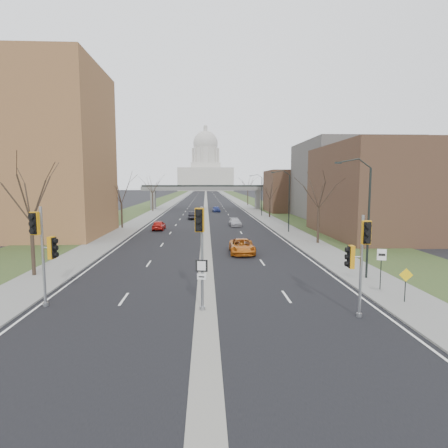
{
  "coord_description": "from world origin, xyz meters",
  "views": [
    {
      "loc": [
        0.03,
        -20.38,
        7.07
      ],
      "look_at": [
        1.43,
        8.56,
        3.86
      ],
      "focal_mm": 30.0,
      "sensor_mm": 36.0,
      "label": 1
    }
  ],
  "objects": [
    {
      "name": "car_right_near",
      "position": [
        3.62,
        16.44,
        0.73
      ],
      "size": [
        2.52,
        5.29,
        1.46
      ],
      "primitive_type": "imported",
      "rotation": [
        0.0,
        0.0,
        -0.02
      ],
      "color": "#BC5E14",
      "rests_on": "ground"
    },
    {
      "name": "road_surface",
      "position": [
        0.0,
        150.0,
        0.01
      ],
      "size": [
        20.0,
        600.0,
        0.01
      ],
      "primitive_type": "cube",
      "color": "black",
      "rests_on": "ground"
    },
    {
      "name": "streetlight_mid",
      "position": [
        10.99,
        32.0,
        6.95
      ],
      "size": [
        2.61,
        0.2,
        8.7
      ],
      "color": "black",
      "rests_on": "sidewalk_right"
    },
    {
      "name": "car_left_near",
      "position": [
        -7.05,
        35.86,
        0.72
      ],
      "size": [
        1.78,
        4.27,
        1.45
      ],
      "primitive_type": "imported",
      "rotation": [
        0.0,
        0.0,
        3.12
      ],
      "color": "#B41A14",
      "rests_on": "ground"
    },
    {
      "name": "commercial_block_mid",
      "position": [
        28.0,
        52.0,
        7.5
      ],
      "size": [
        18.0,
        22.0,
        15.0
      ],
      "primitive_type": "cube",
      "color": "#53504C",
      "rests_on": "ground"
    },
    {
      "name": "ground",
      "position": [
        0.0,
        0.0,
        0.0
      ],
      "size": [
        700.0,
        700.0,
        0.0
      ],
      "primitive_type": "plane",
      "color": "black",
      "rests_on": "ground"
    },
    {
      "name": "apartment_building",
      "position": [
        -26.0,
        30.0,
        11.0
      ],
      "size": [
        25.0,
        16.0,
        22.0
      ],
      "primitive_type": "cube",
      "color": "#94603B",
      "rests_on": "ground"
    },
    {
      "name": "car_right_mid",
      "position": [
        4.8,
        40.17,
        0.63
      ],
      "size": [
        1.99,
        4.45,
        1.27
      ],
      "primitive_type": "imported",
      "rotation": [
        0.0,
        0.0,
        0.05
      ],
      "color": "#A4A3AA",
      "rests_on": "ground"
    },
    {
      "name": "pedestrian_bridge",
      "position": [
        0.0,
        80.0,
        4.84
      ],
      "size": [
        34.0,
        3.0,
        6.45
      ],
      "color": "slate",
      "rests_on": "ground"
    },
    {
      "name": "tree_left_a",
      "position": [
        -13.0,
        8.0,
        6.64
      ],
      "size": [
        7.2,
        7.2,
        9.4
      ],
      "color": "#382B21",
      "rests_on": "sidewalk_left"
    },
    {
      "name": "signal_pole_left",
      "position": [
        -9.04,
        0.69,
        3.76
      ],
      "size": [
        1.19,
        0.97,
        5.75
      ],
      "rotation": [
        0.0,
        0.0,
        -0.2
      ],
      "color": "gray",
      "rests_on": "ground"
    },
    {
      "name": "tree_left_b",
      "position": [
        -13.0,
        38.0,
        6.23
      ],
      "size": [
        6.75,
        6.75,
        8.81
      ],
      "color": "#382B21",
      "rests_on": "sidewalk_left"
    },
    {
      "name": "tree_left_c",
      "position": [
        -13.0,
        72.0,
        7.04
      ],
      "size": [
        7.65,
        7.65,
        9.99
      ],
      "color": "#382B21",
      "rests_on": "sidewalk_left"
    },
    {
      "name": "car_left_far",
      "position": [
        -2.61,
        52.4,
        0.74
      ],
      "size": [
        1.79,
        4.59,
        1.49
      ],
      "primitive_type": "imported",
      "rotation": [
        0.0,
        0.0,
        3.19
      ],
      "color": "black",
      "rests_on": "ground"
    },
    {
      "name": "grass_verge_right",
      "position": [
        18.0,
        150.0,
        0.05
      ],
      "size": [
        8.0,
        600.0,
        0.1
      ],
      "primitive_type": "cube",
      "color": "#29401D",
      "rests_on": "ground"
    },
    {
      "name": "grass_verge_left",
      "position": [
        -18.0,
        150.0,
        0.05
      ],
      "size": [
        8.0,
        600.0,
        0.1
      ],
      "primitive_type": "cube",
      "color": "#29401D",
      "rests_on": "ground"
    },
    {
      "name": "streetlight_far",
      "position": [
        10.99,
        58.0,
        6.95
      ],
      "size": [
        2.61,
        0.2,
        8.7
      ],
      "color": "black",
      "rests_on": "sidewalk_right"
    },
    {
      "name": "tree_right_a",
      "position": [
        13.0,
        22.0,
        6.64
      ],
      "size": [
        7.2,
        7.2,
        9.4
      ],
      "color": "#382B21",
      "rests_on": "sidewalk_right"
    },
    {
      "name": "signal_pole_median",
      "position": [
        -0.26,
        -0.47,
        4.03
      ],
      "size": [
        0.71,
        0.96,
        5.78
      ],
      "rotation": [
        0.0,
        0.0,
        -0.2
      ],
      "color": "gray",
      "rests_on": "ground"
    },
    {
      "name": "tree_right_c",
      "position": [
        13.0,
        95.0,
        7.04
      ],
      "size": [
        7.65,
        7.65,
        9.99
      ],
      "color": "#382B21",
      "rests_on": "sidewalk_right"
    },
    {
      "name": "car_right_far",
      "position": [
        2.53,
        69.91,
        0.72
      ],
      "size": [
        2.06,
        4.35,
        1.44
      ],
      "primitive_type": "imported",
      "rotation": [
        0.0,
        0.0,
        0.09
      ],
      "color": "navy",
      "rests_on": "ground"
    },
    {
      "name": "capitol",
      "position": [
        0.0,
        320.0,
        18.6
      ],
      "size": [
        48.0,
        42.0,
        55.75
      ],
      "color": "beige",
      "rests_on": "ground"
    },
    {
      "name": "sidewalk_right",
      "position": [
        12.0,
        150.0,
        0.06
      ],
      "size": [
        4.0,
        600.0,
        0.12
      ],
      "primitive_type": "cube",
      "color": "gray",
      "rests_on": "ground"
    },
    {
      "name": "commercial_block_near",
      "position": [
        24.0,
        28.0,
        6.0
      ],
      "size": [
        16.0,
        20.0,
        12.0
      ],
      "primitive_type": "cube",
      "color": "brown",
      "rests_on": "ground"
    },
    {
      "name": "sidewalk_left",
      "position": [
        -12.0,
        150.0,
        0.06
      ],
      "size": [
        4.0,
        600.0,
        0.12
      ],
      "primitive_type": "cube",
      "color": "gray",
      "rests_on": "ground"
    },
    {
      "name": "warning_sign",
      "position": [
        11.64,
        0.37,
        1.42
      ],
      "size": [
        0.78,
        0.15,
        2.01
      ],
      "rotation": [
        0.0,
        0.0,
        -0.16
      ],
      "color": "black",
      "rests_on": "sidewalk_right"
    },
    {
      "name": "speed_limit_sign",
      "position": [
        11.41,
        2.98,
        1.96
      ],
      "size": [
        0.57,
        0.18,
        2.68
      ],
      "rotation": [
        0.0,
        0.0,
        -0.25
      ],
      "color": "black",
      "rests_on": "sidewalk_right"
    },
    {
      "name": "tree_right_b",
      "position": [
        13.0,
        55.0,
        5.82
      ],
      "size": [
        6.3,
        6.3,
        8.22
      ],
      "color": "#382B21",
      "rests_on": "sidewalk_right"
    },
    {
      "name": "median_strip",
      "position": [
        0.0,
        150.0,
        0.0
      ],
      "size": [
        1.2,
        600.0,
        0.02
      ],
      "primitive_type": "cube",
      "color": "gray",
      "rests_on": "ground"
    },
    {
      "name": "commercial_block_far",
      "position": [
        22.0,
        70.0,
        5.0
      ],
      "size": [
        14.0,
        14.0,
        10.0
      ],
      "primitive_type": "cube",
      "color": "brown",
      "rests_on": "ground"
    },
    {
      "name": "signal_pole_right",
      "position": [
        7.9,
        -1.81,
        3.55
      ],
      "size": [
        0.94,
        1.0,
        5.42
      ],
      "rotation": [
        0.0,
        0.0,
        -0.06
      ],
      "color": "gray",
      "rests_on": "ground"
    },
    {
      "name": "streetlight_near",
      "position": [
        10.99,
        6.0,
        6.95
      ],
      "size": [
        2.61,
        0.2,
        8.7
      ],
      "color": "black",
      "rests_on": "sidewalk_right"
    }
  ]
}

